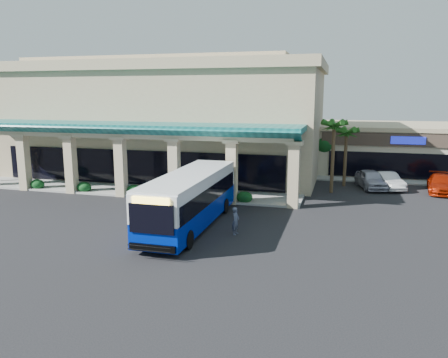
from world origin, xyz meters
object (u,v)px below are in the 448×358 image
(pedestrian, at_px, (236,221))
(car_red, at_px, (441,184))
(transit_bus, at_px, (190,200))
(car_white, at_px, (387,181))
(car_silver, at_px, (371,179))

(pedestrian, xyz_separation_m, car_red, (13.69, 15.18, -0.08))
(transit_bus, height_order, car_red, transit_bus)
(transit_bus, xyz_separation_m, car_white, (12.56, 14.72, -0.93))
(pedestrian, bearing_deg, transit_bus, 83.32)
(car_red, bearing_deg, car_silver, -174.72)
(transit_bus, distance_m, car_red, 22.07)
(transit_bus, distance_m, pedestrian, 3.24)
(pedestrian, bearing_deg, car_red, -33.98)
(car_silver, bearing_deg, pedestrian, -131.89)
(car_silver, height_order, car_red, car_silver)
(transit_bus, height_order, car_silver, transit_bus)
(pedestrian, bearing_deg, car_silver, -20.03)
(pedestrian, bearing_deg, car_white, -23.50)
(transit_bus, relative_size, car_silver, 2.51)
(car_white, bearing_deg, car_red, -24.94)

